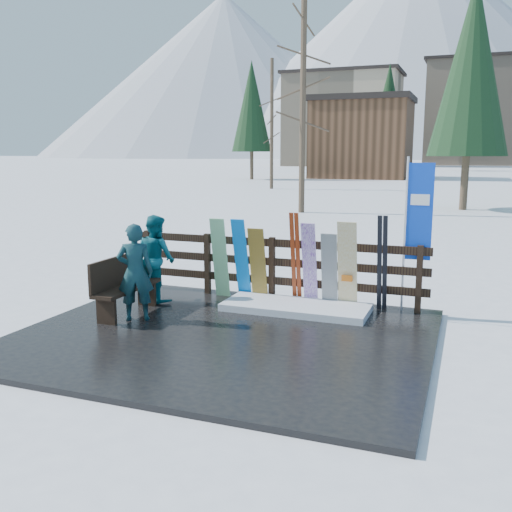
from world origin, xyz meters
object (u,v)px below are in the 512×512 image
at_px(snowboard_5, 347,266).
at_px(rental_flag, 416,217).
at_px(snowboard_3, 309,264).
at_px(person_front, 135,272).
at_px(snowboard_1, 220,258).
at_px(snowboard_2, 258,265).
at_px(snowboard_0, 241,259).
at_px(snowboard_4, 329,271).
at_px(bench, 123,284).
at_px(person_back, 156,258).

bearing_deg(snowboard_5, rental_flag, 14.23).
relative_size(snowboard_3, person_front, 0.97).
relative_size(snowboard_1, snowboard_2, 1.10).
bearing_deg(rental_flag, snowboard_0, -174.87).
relative_size(snowboard_2, rental_flag, 0.53).
distance_m(snowboard_3, rental_flag, 1.95).
height_order(snowboard_0, snowboard_4, snowboard_0).
bearing_deg(rental_flag, snowboard_5, -165.77).
relative_size(snowboard_0, rental_flag, 0.60).
height_order(snowboard_1, snowboard_3, snowboard_1).
bearing_deg(snowboard_0, rental_flag, 5.13).
distance_m(snowboard_2, person_front, 2.29).
xyz_separation_m(snowboard_0, person_front, (-1.10, -1.79, 0.03)).
bearing_deg(rental_flag, person_front, -153.34).
bearing_deg(snowboard_4, bench, -153.23).
bearing_deg(person_front, rental_flag, -179.62).
xyz_separation_m(snowboard_1, snowboard_2, (0.75, 0.00, -0.07)).
xyz_separation_m(snowboard_0, snowboard_5, (1.94, 0.00, 0.02)).
height_order(snowboard_4, person_front, person_front).
relative_size(bench, snowboard_2, 1.09).
distance_m(snowboard_5, rental_flag, 1.38).
distance_m(snowboard_1, snowboard_4, 2.06).
xyz_separation_m(snowboard_1, person_front, (-0.68, -1.79, 0.04)).
xyz_separation_m(snowboard_3, snowboard_4, (0.35, -0.00, -0.08)).
height_order(snowboard_2, rental_flag, rental_flag).
bearing_deg(person_back, snowboard_0, -128.86).
relative_size(snowboard_1, rental_flag, 0.58).
bearing_deg(rental_flag, person_back, -168.84).
relative_size(snowboard_3, rental_flag, 0.58).
relative_size(snowboard_0, person_back, 0.98).
relative_size(person_front, person_back, 1.00).
height_order(rental_flag, person_back, rental_flag).
height_order(snowboard_2, snowboard_5, snowboard_5).
bearing_deg(snowboard_2, snowboard_0, 180.00).
bearing_deg(snowboard_1, person_front, -110.64).
height_order(bench, snowboard_3, snowboard_3).
xyz_separation_m(snowboard_4, rental_flag, (1.37, 0.27, 0.95)).
distance_m(snowboard_0, snowboard_3, 1.28).
xyz_separation_m(snowboard_3, snowboard_5, (0.66, 0.00, 0.02)).
height_order(snowboard_0, snowboard_2, snowboard_0).
distance_m(snowboard_2, snowboard_4, 1.31).
relative_size(snowboard_2, person_front, 0.88).
bearing_deg(snowboard_5, person_front, -149.51).
relative_size(snowboard_0, snowboard_1, 1.02).
xyz_separation_m(rental_flag, person_front, (-4.11, -2.06, -0.82)).
bearing_deg(person_front, snowboard_2, -154.69).
bearing_deg(snowboard_3, bench, -150.34).
xyz_separation_m(bench, snowboard_5, (3.43, 1.57, 0.25)).
relative_size(bench, rental_flag, 0.58).
height_order(snowboard_5, person_front, person_front).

